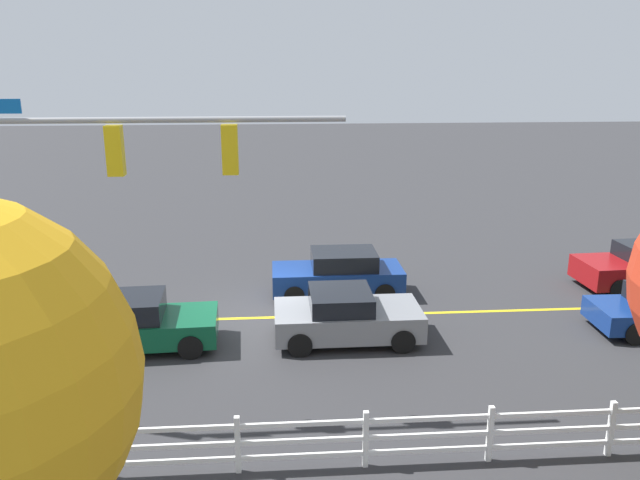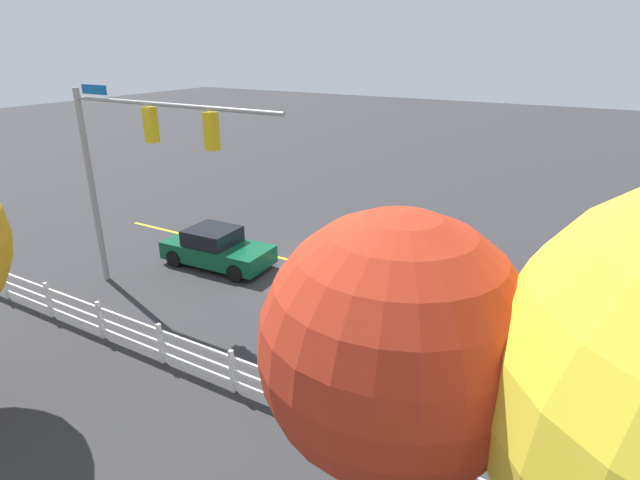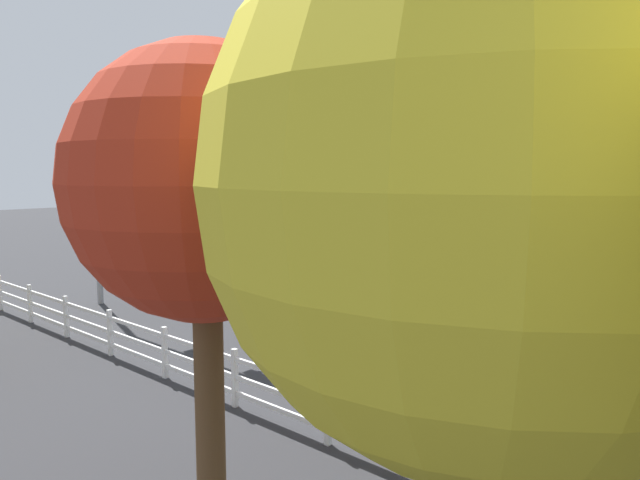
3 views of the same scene
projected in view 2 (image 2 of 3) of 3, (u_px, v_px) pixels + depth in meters
ground_plane at (321, 268)px, 19.01m from camera, size 120.00×120.00×0.00m
lane_center_stripe at (424, 292)px, 17.13m from camera, size 28.00×0.16×0.01m
signal_assembly at (134, 153)px, 15.36m from camera, size 7.86×0.38×6.65m
car_0 at (397, 246)px, 19.10m from camera, size 4.18×1.83×1.48m
car_3 at (217, 248)px, 18.99m from camera, size 4.18×2.06×1.43m
car_4 at (351, 281)px, 16.43m from camera, size 3.96×2.06×1.41m
white_rail_fence at (273, 386)px, 11.51m from camera, size 26.10×0.10×1.15m
tree_3 at (395, 346)px, 6.26m from camera, size 3.38×3.38×6.08m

